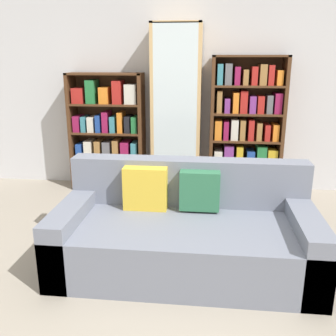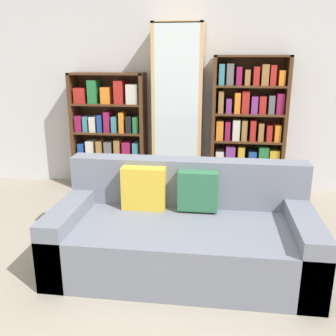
{
  "view_description": "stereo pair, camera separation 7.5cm",
  "coord_description": "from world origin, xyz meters",
  "px_view_note": "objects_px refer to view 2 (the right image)",
  "views": [
    {
      "loc": [
        0.21,
        -2.26,
        1.62
      ],
      "look_at": [
        -0.18,
        1.31,
        0.56
      ],
      "focal_mm": 40.0,
      "sensor_mm": 36.0,
      "label": 1
    },
    {
      "loc": [
        0.29,
        -2.25,
        1.62
      ],
      "look_at": [
        -0.18,
        1.31,
        0.56
      ],
      "focal_mm": 40.0,
      "sensor_mm": 36.0,
      "label": 2
    }
  ],
  "objects_px": {
    "couch": "(183,233)",
    "wine_bottle": "(208,196)",
    "bookshelf_left": "(110,134)",
    "display_cabinet": "(178,112)",
    "bookshelf_right": "(248,130)"
  },
  "relations": [
    {
      "from": "bookshelf_left",
      "to": "wine_bottle",
      "type": "distance_m",
      "value": 1.49
    },
    {
      "from": "couch",
      "to": "wine_bottle",
      "type": "height_order",
      "value": "couch"
    },
    {
      "from": "bookshelf_left",
      "to": "wine_bottle",
      "type": "height_order",
      "value": "bookshelf_left"
    },
    {
      "from": "display_cabinet",
      "to": "wine_bottle",
      "type": "bearing_deg",
      "value": -54.12
    },
    {
      "from": "couch",
      "to": "bookshelf_right",
      "type": "relative_size",
      "value": 1.21
    },
    {
      "from": "wine_bottle",
      "to": "couch",
      "type": "bearing_deg",
      "value": -97.77
    },
    {
      "from": "couch",
      "to": "bookshelf_right",
      "type": "xyz_separation_m",
      "value": [
        0.61,
        1.79,
        0.52
      ]
    },
    {
      "from": "display_cabinet",
      "to": "wine_bottle",
      "type": "relative_size",
      "value": 5.94
    },
    {
      "from": "bookshelf_right",
      "to": "bookshelf_left",
      "type": "bearing_deg",
      "value": 179.98
    },
    {
      "from": "couch",
      "to": "bookshelf_left",
      "type": "xyz_separation_m",
      "value": [
        -1.09,
        1.79,
        0.41
      ]
    },
    {
      "from": "bookshelf_right",
      "to": "wine_bottle",
      "type": "xyz_separation_m",
      "value": [
        -0.44,
        -0.57,
        -0.65
      ]
    },
    {
      "from": "display_cabinet",
      "to": "bookshelf_right",
      "type": "relative_size",
      "value": 1.22
    },
    {
      "from": "bookshelf_left",
      "to": "display_cabinet",
      "type": "height_order",
      "value": "display_cabinet"
    },
    {
      "from": "couch",
      "to": "wine_bottle",
      "type": "xyz_separation_m",
      "value": [
        0.17,
        1.22,
        -0.14
      ]
    },
    {
      "from": "couch",
      "to": "wine_bottle",
      "type": "relative_size",
      "value": 5.91
    }
  ]
}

